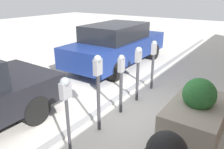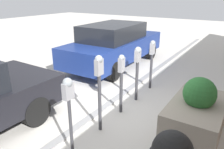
{
  "view_description": "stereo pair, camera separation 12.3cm",
  "coord_description": "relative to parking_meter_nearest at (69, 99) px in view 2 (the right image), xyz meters",
  "views": [
    {
      "loc": [
        -3.65,
        -2.59,
        2.5
      ],
      "look_at": [
        0.0,
        -0.11,
        0.86
      ],
      "focal_mm": 35.0,
      "sensor_mm": 36.0,
      "label": 1
    },
    {
      "loc": [
        -3.71,
        -2.49,
        2.5
      ],
      "look_at": [
        0.0,
        -0.11,
        0.86
      ],
      "focal_mm": 35.0,
      "sensor_mm": 36.0,
      "label": 2
    }
  ],
  "objects": [
    {
      "name": "ground_plane",
      "position": [
        1.63,
        0.39,
        -1.03
      ],
      "size": [
        40.0,
        40.0,
        0.0
      ],
      "primitive_type": "plane",
      "color": "beige"
    },
    {
      "name": "curb_strip",
      "position": [
        1.63,
        0.47,
        -1.01
      ],
      "size": [
        19.0,
        0.16,
        0.04
      ],
      "color": "gray",
      "rests_on": "ground_plane"
    },
    {
      "name": "parking_meter_nearest",
      "position": [
        0.0,
        0.0,
        0.0
      ],
      "size": [
        0.17,
        0.15,
        1.37
      ],
      "color": "#38383D",
      "rests_on": "ground_plane"
    },
    {
      "name": "parking_meter_second",
      "position": [
        0.85,
        0.06,
        -0.0
      ],
      "size": [
        0.17,
        0.14,
        1.5
      ],
      "color": "#38383D",
      "rests_on": "ground_plane"
    },
    {
      "name": "parking_meter_middle",
      "position": [
        1.65,
        0.06,
        -0.16
      ],
      "size": [
        0.15,
        0.13,
        1.33
      ],
      "color": "#38383D",
      "rests_on": "ground_plane"
    },
    {
      "name": "parking_meter_fourth",
      "position": [
        2.37,
        0.05,
        -0.09
      ],
      "size": [
        0.19,
        0.16,
        1.35
      ],
      "color": "#38383D",
      "rests_on": "ground_plane"
    },
    {
      "name": "parking_meter_farthest",
      "position": [
        3.24,
        0.04,
        -0.11
      ],
      "size": [
        0.16,
        0.14,
        1.35
      ],
      "color": "#38383D",
      "rests_on": "ground_plane"
    },
    {
      "name": "planter_box",
      "position": [
        1.81,
        -1.5,
        -0.64
      ],
      "size": [
        1.64,
        0.93,
        1.09
      ],
      "color": "gray",
      "rests_on": "ground_plane"
    },
    {
      "name": "parked_car_middle",
      "position": [
        4.52,
        2.01,
        -0.25
      ],
      "size": [
        4.59,
        1.83,
        1.52
      ],
      "rotation": [
        0.0,
        0.0,
        0.02
      ],
      "color": "navy",
      "rests_on": "ground_plane"
    }
  ]
}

